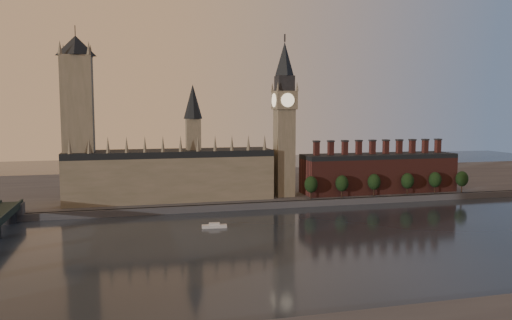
# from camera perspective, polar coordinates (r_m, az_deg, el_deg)

# --- Properties ---
(ground) EXTENTS (900.00, 900.00, 0.00)m
(ground) POSITION_cam_1_polar(r_m,az_deg,el_deg) (233.79, 9.12, -9.56)
(ground) COLOR black
(ground) RESTS_ON ground
(north_bank) EXTENTS (900.00, 182.00, 4.00)m
(north_bank) POSITION_cam_1_polar(r_m,az_deg,el_deg) (399.60, -1.13, -2.86)
(north_bank) COLOR #4C4D51
(north_bank) RESTS_ON ground
(palace_of_westminster) EXTENTS (130.00, 30.30, 74.00)m
(palace_of_westminster) POSITION_cam_1_polar(r_m,az_deg,el_deg) (324.98, -9.66, -1.41)
(palace_of_westminster) COLOR #7E6E59
(palace_of_westminster) RESTS_ON north_bank
(victoria_tower) EXTENTS (24.00, 24.00, 108.00)m
(victoria_tower) POSITION_cam_1_polar(r_m,az_deg,el_deg) (322.91, -19.68, 4.96)
(victoria_tower) COLOR #7E6E59
(victoria_tower) RESTS_ON north_bank
(big_ben) EXTENTS (15.00, 15.00, 107.00)m
(big_ben) POSITION_cam_1_polar(r_m,az_deg,el_deg) (332.31, 3.25, 4.90)
(big_ben) COLOR #7E6E59
(big_ben) RESTS_ON north_bank
(chimney_block) EXTENTS (110.00, 25.00, 37.00)m
(chimney_block) POSITION_cam_1_polar(r_m,az_deg,el_deg) (362.36, 13.83, -1.38)
(chimney_block) COLOR #572621
(chimney_block) RESTS_ON north_bank
(embankment_tree_0) EXTENTS (8.60, 8.60, 14.88)m
(embankment_tree_0) POSITION_cam_1_polar(r_m,az_deg,el_deg) (325.76, 6.31, -2.79)
(embankment_tree_0) COLOR black
(embankment_tree_0) RESTS_ON north_bank
(embankment_tree_1) EXTENTS (8.60, 8.60, 14.88)m
(embankment_tree_1) POSITION_cam_1_polar(r_m,az_deg,el_deg) (333.39, 9.79, -2.65)
(embankment_tree_1) COLOR black
(embankment_tree_1) RESTS_ON north_bank
(embankment_tree_2) EXTENTS (8.60, 8.60, 14.88)m
(embankment_tree_2) POSITION_cam_1_polar(r_m,az_deg,el_deg) (344.83, 13.34, -2.45)
(embankment_tree_2) COLOR black
(embankment_tree_2) RESTS_ON north_bank
(embankment_tree_3) EXTENTS (8.60, 8.60, 14.88)m
(embankment_tree_3) POSITION_cam_1_polar(r_m,az_deg,el_deg) (355.60, 16.92, -2.30)
(embankment_tree_3) COLOR black
(embankment_tree_3) RESTS_ON north_bank
(embankment_tree_4) EXTENTS (8.60, 8.60, 14.88)m
(embankment_tree_4) POSITION_cam_1_polar(r_m,az_deg,el_deg) (367.82, 19.78, -2.13)
(embankment_tree_4) COLOR black
(embankment_tree_4) RESTS_ON north_bank
(embankment_tree_5) EXTENTS (8.60, 8.60, 14.88)m
(embankment_tree_5) POSITION_cam_1_polar(r_m,az_deg,el_deg) (379.23, 22.48, -2.00)
(embankment_tree_5) COLOR black
(embankment_tree_5) RESTS_ON north_bank
(river_boat) EXTENTS (13.28, 4.92, 2.60)m
(river_boat) POSITION_cam_1_polar(r_m,az_deg,el_deg) (264.44, -4.78, -7.50)
(river_boat) COLOR silver
(river_boat) RESTS_ON ground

